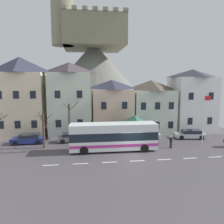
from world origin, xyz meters
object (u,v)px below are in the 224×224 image
parked_car_03 (71,137)px  townhouse_04 (192,100)px  townhouse_02 (112,107)px  bare_tree_00 (44,130)px  parked_car_02 (190,134)px  bare_tree_02 (70,126)px  townhouse_03 (151,106)px  bus_shelter (135,120)px  pedestrian_01 (153,138)px  hilltop_castle (94,77)px  parked_car_00 (145,134)px  flagpole (204,116)px  transit_bus (113,137)px  townhouse_01 (70,99)px  parked_car_01 (28,139)px  pedestrian_00 (171,142)px  townhouse_00 (21,97)px

parked_car_03 → townhouse_04: bearing=8.3°
townhouse_02 → bare_tree_00: bearing=-144.4°
parked_car_02 → bare_tree_02: 18.10m
townhouse_02 → townhouse_03: townhouse_02 is taller
bus_shelter → pedestrian_01: size_ratio=2.33×
townhouse_02 → parked_car_02: size_ratio=1.89×
townhouse_04 → hilltop_castle: size_ratio=0.33×
parked_car_00 → flagpole: (6.93, -3.92, 3.17)m
townhouse_02 → transit_bus: 9.70m
bus_shelter → parked_car_00: (1.74, 0.68, -2.35)m
townhouse_01 → bus_shelter: size_ratio=3.10×
parked_car_03 → bare_tree_00: 4.55m
townhouse_03 → parked_car_01: 20.05m
flagpole → bare_tree_00: 21.06m
pedestrian_01 → pedestrian_00: bearing=-52.5°
townhouse_02 → parked_car_03: size_ratio=2.17×
townhouse_03 → flagpole: bearing=-63.8°
townhouse_03 → flagpole: size_ratio=1.32×
townhouse_04 → parked_car_01: 26.98m
hilltop_castle → bus_shelter: size_ratio=8.71×
townhouse_04 → pedestrian_00: townhouse_04 is taller
bus_shelter → parked_car_01: 14.98m
townhouse_03 → parked_car_01: size_ratio=1.98×
townhouse_00 → parked_car_01: size_ratio=2.74×
townhouse_03 → parked_car_03: bearing=-158.3°
townhouse_02 → flagpole: 13.94m
transit_bus → parked_car_03: (-5.27, 4.85, -1.07)m
townhouse_01 → flagpole: 20.11m
parked_car_03 → pedestrian_01: size_ratio=2.53×
parked_car_00 → parked_car_03: 10.71m
townhouse_00 → bare_tree_02: bearing=-48.5°
townhouse_01 → transit_bus: bearing=-60.4°
townhouse_00 → flagpole: (25.23, -8.22, -2.20)m
bare_tree_00 → transit_bus: bearing=-14.9°
townhouse_00 → bare_tree_00: bearing=-58.5°
townhouse_01 → hilltop_castle: 19.50m
transit_bus → parked_car_00: 7.41m
townhouse_00 → townhouse_03: townhouse_00 is taller
parked_car_02 → townhouse_02: bearing=-15.4°
townhouse_03 → bare_tree_00: 18.36m
pedestrian_01 → bare_tree_00: bare_tree_00 is taller
flagpole → bare_tree_02: size_ratio=1.09×
townhouse_02 → parked_car_00: bearing=-45.0°
flagpole → bare_tree_02: flagpole is taller
townhouse_02 → parked_car_01: bearing=-160.0°
townhouse_02 → parked_car_02: 12.73m
townhouse_01 → pedestrian_00: townhouse_01 is taller
townhouse_01 → flagpole: size_ratio=1.73×
bare_tree_00 → parked_car_03: bearing=37.5°
parked_car_02 → hilltop_castle: bearing=-53.4°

